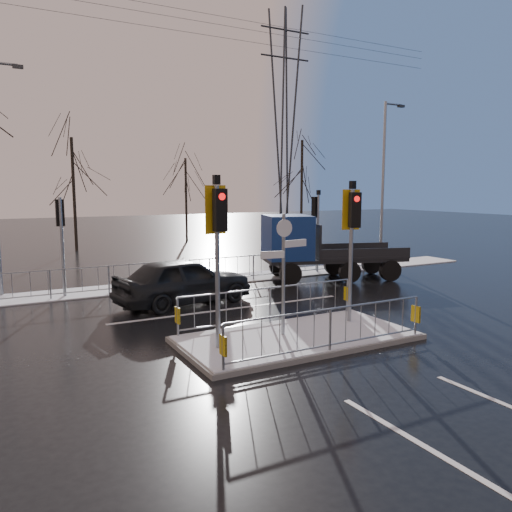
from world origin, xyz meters
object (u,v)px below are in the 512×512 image
car_far_lane (184,281)px  traffic_island (297,325)px  flatbed_truck (306,246)px  street_lamp_right (384,177)px

car_far_lane → traffic_island: bearing=-177.1°
flatbed_truck → street_lamp_right: size_ratio=0.79×
car_far_lane → street_lamp_right: street_lamp_right is taller
traffic_island → flatbed_truck: (4.98, 6.93, 1.07)m
car_far_lane → street_lamp_right: 12.68m
traffic_island → car_far_lane: size_ratio=1.29×
flatbed_truck → street_lamp_right: bearing=15.5°
traffic_island → flatbed_truck: bearing=54.3°
car_far_lane → flatbed_truck: (6.09, 1.74, 0.66)m
traffic_island → car_far_lane: traffic_island is taller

